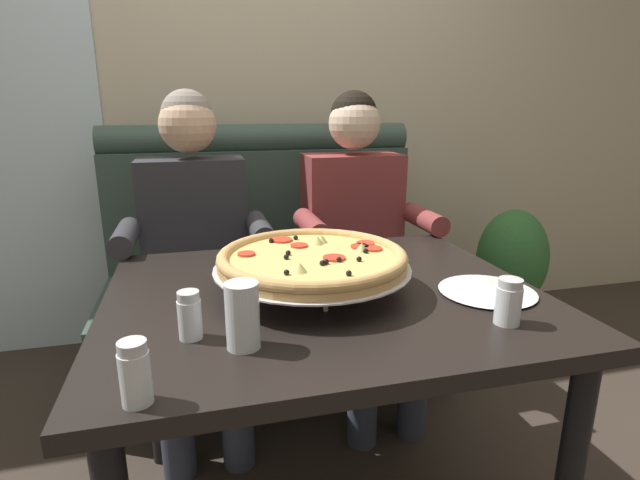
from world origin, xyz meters
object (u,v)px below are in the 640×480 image
at_px(booth_bench, 272,288).
at_px(drinking_glass, 243,319).
at_px(shaker_parmesan, 508,305).
at_px(shaker_oregano, 135,377).
at_px(potted_plant, 511,268).
at_px(dining_table, 324,323).
at_px(diner_right, 359,233).
at_px(diner_left, 196,244).
at_px(plate_near_left, 487,289).
at_px(shaker_pepper_flakes, 190,319).
at_px(pizza, 313,260).

distance_m(booth_bench, drinking_glass, 1.28).
bearing_deg(booth_bench, shaker_parmesan, -74.21).
height_order(booth_bench, shaker_oregano, booth_bench).
relative_size(booth_bench, potted_plant, 2.07).
relative_size(dining_table, potted_plant, 1.60).
bearing_deg(potted_plant, dining_table, -143.53).
xyz_separation_m(shaker_oregano, drinking_glass, (0.19, 0.15, 0.01)).
bearing_deg(diner_right, diner_left, 180.00).
height_order(booth_bench, plate_near_left, booth_bench).
bearing_deg(shaker_pepper_flakes, potted_plant, 35.01).
bearing_deg(shaker_pepper_flakes, pizza, 32.67).
xyz_separation_m(diner_left, plate_near_left, (0.74, -0.78, 0.04)).
bearing_deg(shaker_parmesan, diner_right, 91.21).
relative_size(shaker_parmesan, drinking_glass, 0.77).
distance_m(diner_right, shaker_pepper_flakes, 1.09).
xyz_separation_m(diner_right, shaker_oregano, (-0.75, -1.07, 0.08)).
xyz_separation_m(shaker_pepper_flakes, potted_plant, (1.61, 1.13, -0.40)).
bearing_deg(pizza, potted_plant, 35.55).
bearing_deg(dining_table, potted_plant, 36.47).
bearing_deg(dining_table, shaker_parmesan, -40.31).
relative_size(dining_table, pizza, 2.18).
height_order(pizza, potted_plant, pizza).
bearing_deg(dining_table, diner_left, 116.14).
height_order(pizza, shaker_parmesan, pizza).
relative_size(booth_bench, dining_table, 1.29).
bearing_deg(pizza, diner_right, 61.49).
height_order(diner_right, shaker_parmesan, diner_right).
bearing_deg(diner_left, shaker_oregano, -95.37).
relative_size(diner_left, pizza, 2.48).
distance_m(diner_right, plate_near_left, 0.79).
bearing_deg(potted_plant, plate_near_left, -129.17).
bearing_deg(shaker_oregano, shaker_parmesan, 8.39).
xyz_separation_m(diner_right, drinking_glass, (-0.56, -0.92, 0.09)).
bearing_deg(shaker_parmesan, potted_plant, 53.10).
distance_m(dining_table, diner_right, 0.74).
xyz_separation_m(dining_table, shaker_parmesan, (0.35, -0.29, 0.14)).
bearing_deg(diner_left, shaker_parmesan, -54.94).
relative_size(shaker_parmesan, potted_plant, 0.15).
relative_size(pizza, shaker_oregano, 4.62).
distance_m(diner_left, shaker_oregano, 1.08).
distance_m(dining_table, shaker_parmesan, 0.47).
relative_size(booth_bench, plate_near_left, 5.81).
distance_m(booth_bench, shaker_oregano, 1.46).
bearing_deg(diner_left, drinking_glass, -84.54).
bearing_deg(diner_left, diner_right, 0.00).
relative_size(shaker_pepper_flakes, drinking_glass, 0.76).
bearing_deg(shaker_oregano, diner_right, 54.92).
bearing_deg(shaker_oregano, dining_table, 43.70).
bearing_deg(booth_bench, plate_near_left, -68.69).
bearing_deg(shaker_pepper_flakes, shaker_oregano, -111.41).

